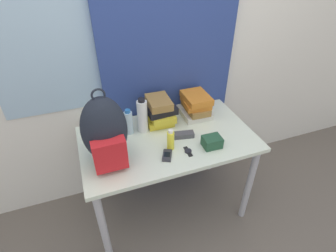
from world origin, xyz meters
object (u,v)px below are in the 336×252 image
(sunscreen_bottle, at_px, (171,140))
(sunglasses_case, at_px, (183,135))
(wristwatch, at_px, (188,151))
(water_bottle, at_px, (129,122))
(camera_pouch, at_px, (212,142))
(book_stack_center, at_px, (195,105))
(book_stack_left, at_px, (160,111))
(sports_bottle, at_px, (142,116))
(backpack, at_px, (105,132))
(cell_phone, at_px, (167,155))

(sunscreen_bottle, xyz_separation_m, sunglasses_case, (0.13, 0.09, -0.05))
(sunglasses_case, xyz_separation_m, wristwatch, (-0.03, -0.16, -0.01))
(water_bottle, bearing_deg, camera_pouch, -34.88)
(book_stack_center, bearing_deg, sunscreen_bottle, -135.83)
(book_stack_left, xyz_separation_m, sunglasses_case, (0.10, -0.24, -0.08))
(sports_bottle, xyz_separation_m, camera_pouch, (0.39, -0.33, -0.09))
(sports_bottle, relative_size, sunglasses_case, 1.70)
(backpack, xyz_separation_m, book_stack_center, (0.73, 0.28, -0.12))
(camera_pouch, bearing_deg, book_stack_left, 121.23)
(camera_pouch, height_order, wristwatch, camera_pouch)
(cell_phone, bearing_deg, book_stack_center, 45.72)
(cell_phone, bearing_deg, sunglasses_case, 40.76)
(backpack, bearing_deg, cell_phone, -16.72)
(cell_phone, xyz_separation_m, wristwatch, (0.15, -0.01, -0.00))
(water_bottle, bearing_deg, book_stack_center, 5.23)
(sunglasses_case, bearing_deg, sunscreen_bottle, -146.47)
(backpack, relative_size, sunglasses_case, 3.17)
(backpack, bearing_deg, wristwatch, -12.66)
(water_bottle, bearing_deg, sports_bottle, -5.07)
(book_stack_left, distance_m, camera_pouch, 0.47)
(book_stack_center, relative_size, sunglasses_case, 1.67)
(wristwatch, bearing_deg, book_stack_center, 59.59)
(sunglasses_case, distance_m, wristwatch, 0.16)
(backpack, xyz_separation_m, sports_bottle, (0.29, 0.22, -0.09))
(backpack, height_order, wristwatch, backpack)
(sunglasses_case, xyz_separation_m, camera_pouch, (0.14, -0.16, 0.02))
(water_bottle, xyz_separation_m, wristwatch, (0.32, -0.34, -0.09))
(book_stack_left, height_order, water_bottle, book_stack_left)
(book_stack_center, bearing_deg, sunglasses_case, -130.43)
(sports_bottle, bearing_deg, sunglasses_case, -34.95)
(book_stack_center, bearing_deg, water_bottle, -174.77)
(backpack, height_order, sports_bottle, backpack)
(sports_bottle, bearing_deg, cell_phone, -78.15)
(book_stack_center, bearing_deg, sports_bottle, -172.45)
(sunscreen_bottle, xyz_separation_m, wristwatch, (0.10, -0.07, -0.07))
(camera_pouch, bearing_deg, sunglasses_case, 131.61)
(book_stack_left, height_order, book_stack_center, book_stack_left)
(backpack, distance_m, book_stack_left, 0.53)
(cell_phone, distance_m, wristwatch, 0.15)
(book_stack_center, relative_size, sunscreen_bottle, 1.71)
(sunscreen_bottle, height_order, camera_pouch, sunscreen_bottle)
(book_stack_center, bearing_deg, book_stack_left, 179.23)
(sunscreen_bottle, bearing_deg, camera_pouch, -15.32)
(sunscreen_bottle, distance_m, sunglasses_case, 0.16)
(water_bottle, height_order, sunscreen_bottle, water_bottle)
(backpack, relative_size, sunscreen_bottle, 3.24)
(cell_phone, xyz_separation_m, camera_pouch, (0.32, -0.01, 0.03))
(cell_phone, bearing_deg, sports_bottle, 101.85)
(sunglasses_case, relative_size, camera_pouch, 1.25)
(sunglasses_case, height_order, camera_pouch, camera_pouch)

